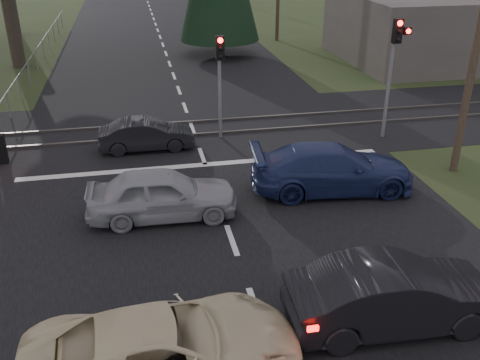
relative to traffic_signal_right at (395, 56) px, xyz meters
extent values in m
plane|color=#283819|center=(-7.55, -9.47, -3.31)|extent=(120.00, 120.00, 0.00)
cube|color=black|center=(-7.55, 0.53, -3.31)|extent=(14.00, 100.00, 0.01)
cube|color=black|center=(-7.55, 2.53, -3.31)|extent=(120.00, 8.00, 0.01)
cube|color=silver|center=(-7.55, -1.27, -3.30)|extent=(13.00, 0.35, 0.00)
cube|color=#59544C|center=(-7.55, 1.73, -3.26)|extent=(120.00, 0.12, 0.10)
cube|color=#59544C|center=(-7.55, 3.33, -3.26)|extent=(120.00, 0.12, 0.10)
cube|color=black|center=(-14.70, 0.33, -2.76)|extent=(0.35, 0.25, 1.10)
cylinder|color=slate|center=(-0.05, 0.13, -1.41)|extent=(0.14, 0.14, 3.80)
cube|color=black|center=(-0.05, -0.05, 0.94)|extent=(0.32, 0.24, 0.90)
sphere|color=#FF0C07|center=(-0.05, -0.18, 1.24)|extent=(0.20, 0.20, 0.20)
sphere|color=black|center=(-0.05, -0.18, 0.94)|extent=(0.18, 0.18, 0.18)
sphere|color=black|center=(-0.05, -0.18, 0.64)|extent=(0.18, 0.18, 0.18)
cube|color=black|center=(0.33, -0.05, 0.94)|extent=(0.28, 0.22, 0.28)
sphere|color=#FF0C07|center=(0.33, -0.17, 0.94)|extent=(0.18, 0.18, 0.18)
cylinder|color=slate|center=(-6.55, 1.33, -1.71)|extent=(0.14, 0.14, 3.20)
cube|color=black|center=(-6.55, 1.15, 0.34)|extent=(0.32, 0.24, 0.90)
sphere|color=#FF0C07|center=(-6.55, 1.02, 0.64)|extent=(0.20, 0.20, 0.20)
sphere|color=black|center=(-6.55, 1.02, 0.34)|extent=(0.18, 0.18, 0.18)
sphere|color=black|center=(-6.55, 1.02, 0.04)|extent=(0.18, 0.18, 0.18)
cylinder|color=#4C3D2D|center=(0.95, -3.47, 1.19)|extent=(0.26, 0.26, 9.00)
cylinder|color=#473D33|center=(-16.55, 15.53, -0.61)|extent=(0.80, 0.80, 5.40)
cylinder|color=#473D33|center=(-4.05, 16.53, -2.31)|extent=(0.50, 0.50, 2.00)
cube|color=#59514C|center=(10.45, 12.53, -1.31)|extent=(14.00, 10.00, 4.00)
imported|color=beige|center=(-9.68, -11.11, -2.60)|extent=(5.28, 2.67, 1.43)
imported|color=black|center=(-4.80, -10.49, -2.56)|extent=(4.64, 1.75, 1.51)
imported|color=#94989B|center=(-9.28, -4.77, -2.57)|extent=(4.41, 1.90, 1.48)
imported|color=navy|center=(-3.81, -4.07, -2.56)|extent=(5.41, 2.63, 1.52)
imported|color=black|center=(-9.51, 0.63, -2.72)|extent=(3.58, 1.26, 1.18)
camera|label=1|loc=(-9.80, -18.77, 4.49)|focal=40.00mm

